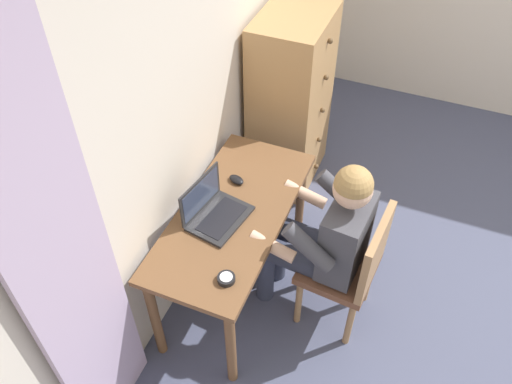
{
  "coord_description": "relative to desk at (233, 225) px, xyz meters",
  "views": [
    {
      "loc": [
        -2.25,
        0.98,
        2.87
      ],
      "look_at": [
        -0.37,
        1.74,
        0.83
      ],
      "focal_mm": 36.73,
      "sensor_mm": 36.0,
      "label": 1
    }
  ],
  "objects": [
    {
      "name": "computer_mouse",
      "position": [
        0.23,
        0.08,
        0.13
      ],
      "size": [
        0.09,
        0.11,
        0.03
      ],
      "primitive_type": "ellipsoid",
      "rotation": [
        0.0,
        0.0,
        -0.37
      ],
      "color": "black",
      "rests_on": "desk"
    },
    {
      "name": "dresser",
      "position": [
        1.18,
        0.07,
        0.05
      ],
      "size": [
        0.65,
        0.48,
        1.34
      ],
      "color": "tan",
      "rests_on": "ground_plane"
    },
    {
      "name": "desk_clock",
      "position": [
        -0.43,
        -0.16,
        0.13
      ],
      "size": [
        0.09,
        0.09,
        0.03
      ],
      "color": "black",
      "rests_on": "desk"
    },
    {
      "name": "wall_back",
      "position": [
        0.47,
        0.36,
        0.63
      ],
      "size": [
        4.8,
        0.05,
        2.5
      ],
      "primitive_type": "cube",
      "color": "beige",
      "rests_on": "ground_plane"
    },
    {
      "name": "desk",
      "position": [
        0.0,
        0.0,
        0.0
      ],
      "size": [
        1.25,
        0.57,
        0.73
      ],
      "color": "brown",
      "rests_on": "ground_plane"
    },
    {
      "name": "chair",
      "position": [
        0.07,
        -0.69,
        -0.12
      ],
      "size": [
        0.45,
        0.43,
        0.88
      ],
      "color": "brown",
      "rests_on": "ground_plane"
    },
    {
      "name": "laptop",
      "position": [
        -0.07,
        0.08,
        0.16
      ],
      "size": [
        0.38,
        0.3,
        0.24
      ],
      "color": "#232326",
      "rests_on": "desk"
    },
    {
      "name": "curtain_panel",
      "position": [
        -0.92,
        0.29,
        0.51
      ],
      "size": [
        0.49,
        0.03,
        2.25
      ],
      "primitive_type": "cube",
      "color": "#B29EBC",
      "rests_on": "ground_plane"
    },
    {
      "name": "person_seated",
      "position": [
        0.09,
        -0.51,
        0.06
      ],
      "size": [
        0.56,
        0.61,
        1.2
      ],
      "color": "#33384C",
      "rests_on": "ground_plane"
    }
  ]
}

